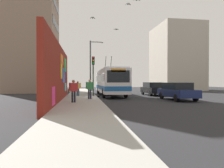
# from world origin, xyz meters

# --- Properties ---
(ground_plane) EXTENTS (80.00, 80.00, 0.00)m
(ground_plane) POSITION_xyz_m (0.00, 0.00, 0.00)
(ground_plane) COLOR #232326
(sidewalk_slab) EXTENTS (48.00, 3.20, 0.15)m
(sidewalk_slab) POSITION_xyz_m (0.00, 1.60, 0.07)
(sidewalk_slab) COLOR #9E9B93
(sidewalk_slab) RESTS_ON ground_plane
(graffiti_wall) EXTENTS (14.29, 0.32, 4.53)m
(graffiti_wall) POSITION_xyz_m (-3.84, 3.35, 2.27)
(graffiti_wall) COLOR maroon
(graffiti_wall) RESTS_ON ground_plane
(building_far_left) EXTENTS (8.98, 7.01, 21.18)m
(building_far_left) POSITION_xyz_m (13.27, 9.20, 10.59)
(building_far_left) COLOR gray
(building_far_left) RESTS_ON ground_plane
(building_far_right) EXTENTS (9.66, 7.85, 12.67)m
(building_far_right) POSITION_xyz_m (17.58, -17.00, 6.34)
(building_far_right) COLOR #B2A899
(building_far_right) RESTS_ON ground_plane
(city_bus) EXTENTS (11.49, 2.56, 4.86)m
(city_bus) POSITION_xyz_m (3.74, -1.80, 1.72)
(city_bus) COLOR silver
(city_bus) RESTS_ON ground_plane
(parked_car_navy) EXTENTS (4.71, 1.91, 1.58)m
(parked_car_navy) POSITION_xyz_m (-3.11, -7.00, 0.84)
(parked_car_navy) COLOR navy
(parked_car_navy) RESTS_ON ground_plane
(parked_car_black) EXTENTS (4.37, 1.88, 1.58)m
(parked_car_black) POSITION_xyz_m (3.21, -7.00, 0.83)
(parked_car_black) COLOR black
(parked_car_black) RESTS_ON ground_plane
(pedestrian_near_wall) EXTENTS (0.22, 0.74, 1.65)m
(pedestrian_near_wall) POSITION_xyz_m (-5.36, 2.15, 1.11)
(pedestrian_near_wall) COLOR #1E1E2D
(pedestrian_near_wall) RESTS_ON sidewalk_slab
(pedestrian_midblock) EXTENTS (0.22, 0.64, 1.57)m
(pedestrian_midblock) POSITION_xyz_m (1.54, 1.97, 1.06)
(pedestrian_midblock) COLOR #2D3F59
(pedestrian_midblock) RESTS_ON sidewalk_slab
(pedestrian_at_curb) EXTENTS (0.23, 0.68, 1.70)m
(pedestrian_at_curb) POSITION_xyz_m (-2.60, 0.86, 1.15)
(pedestrian_at_curb) COLOR #1E1E2D
(pedestrian_at_curb) RESTS_ON sidewalk_slab
(traffic_light) EXTENTS (0.49, 0.28, 4.19)m
(traffic_light) POSITION_xyz_m (1.20, 0.35, 2.97)
(traffic_light) COLOR #2D382D
(traffic_light) RESTS_ON sidewalk_slab
(street_lamp) EXTENTS (0.44, 1.82, 6.85)m
(street_lamp) POSITION_xyz_m (6.15, 0.25, 4.08)
(street_lamp) COLOR #4C4C51
(street_lamp) RESTS_ON sidewalk_slab
(flying_pigeons) EXTENTS (8.88, 3.88, 1.65)m
(flying_pigeons) POSITION_xyz_m (-0.61, -1.88, 8.31)
(flying_pigeons) COLOR #47474C
(curbside_puddle) EXTENTS (2.11, 2.11, 0.00)m
(curbside_puddle) POSITION_xyz_m (1.56, -0.60, 0.00)
(curbside_puddle) COLOR black
(curbside_puddle) RESTS_ON ground_plane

